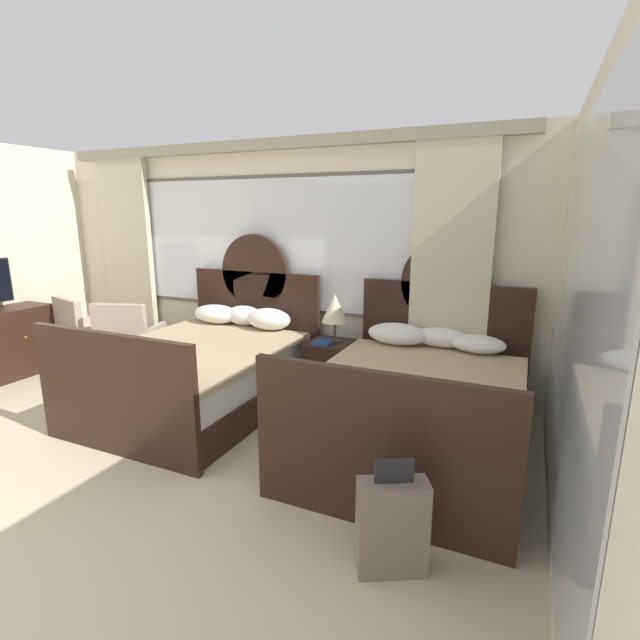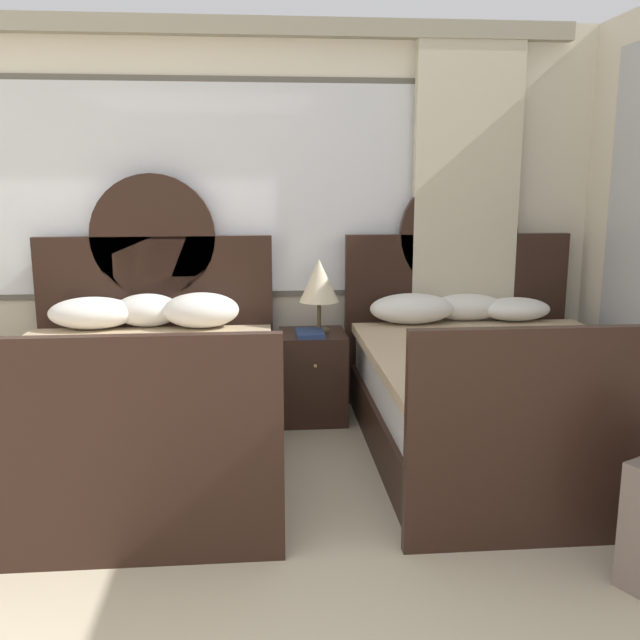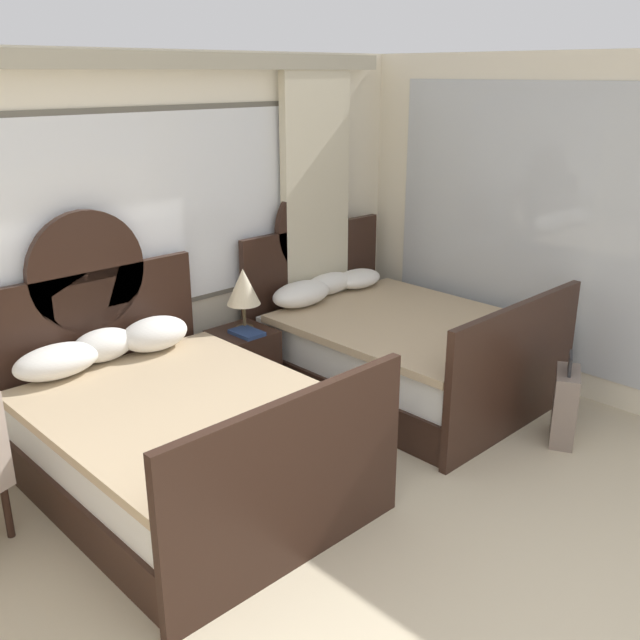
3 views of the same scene
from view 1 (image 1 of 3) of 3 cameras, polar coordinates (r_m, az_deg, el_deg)
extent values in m
cube|color=beige|center=(5.50, -6.05, 7.11)|extent=(6.02, 0.07, 2.70)
cube|color=#646054|center=(5.45, -6.33, 9.22)|extent=(3.76, 0.02, 1.52)
cube|color=white|center=(5.44, -6.37, 9.21)|extent=(3.68, 0.02, 1.44)
cube|color=beige|center=(6.69, -22.25, 6.84)|extent=(0.76, 0.08, 2.60)
cube|color=beige|center=(4.69, 15.59, 5.05)|extent=(0.76, 0.08, 2.60)
cube|color=#9C957E|center=(5.41, -7.16, 20.48)|extent=(5.54, 0.10, 0.12)
cube|color=beige|center=(2.57, 29.96, -1.40)|extent=(0.07, 4.39, 2.70)
cube|color=#B2B7BC|center=(2.86, 28.58, 0.06)|extent=(0.01, 3.08, 2.27)
cube|color=black|center=(4.89, -14.24, -8.50)|extent=(1.55, 2.05, 0.30)
cube|color=white|center=(4.79, -14.44, -5.23)|extent=(1.49, 1.95, 0.29)
cube|color=tan|center=(4.68, -15.17, -3.47)|extent=(1.59, 1.85, 0.06)
cube|color=black|center=(5.57, -7.79, -0.47)|extent=(1.63, 0.06, 1.24)
cylinder|color=black|center=(5.46, -7.99, 5.88)|extent=(0.85, 0.06, 0.85)
cube|color=black|center=(4.06, -23.88, -8.40)|extent=(1.63, 0.06, 1.02)
ellipsoid|color=white|center=(5.56, -12.54, 0.73)|extent=(0.57, 0.33, 0.21)
ellipsoid|color=white|center=(5.40, -9.24, 0.55)|extent=(0.44, 0.28, 0.22)
ellipsoid|color=white|center=(5.15, -6.27, 0.11)|extent=(0.51, 0.33, 0.24)
cube|color=black|center=(4.01, 11.48, -13.32)|extent=(1.55, 2.05, 0.30)
cube|color=white|center=(3.89, 11.68, -9.43)|extent=(1.49, 1.95, 0.29)
cube|color=tan|center=(3.75, 11.53, -7.41)|extent=(1.59, 1.85, 0.06)
cube|color=black|center=(4.82, 14.58, -2.93)|extent=(1.63, 0.06, 1.24)
cylinder|color=black|center=(4.69, 15.01, 4.38)|extent=(0.85, 0.06, 0.85)
cube|color=black|center=(2.94, 6.96, -15.68)|extent=(1.63, 0.06, 1.02)
ellipsoid|color=white|center=(4.62, 9.40, -1.69)|extent=(0.58, 0.33, 0.21)
ellipsoid|color=white|center=(4.61, 14.59, -2.09)|extent=(0.54, 0.25, 0.19)
ellipsoid|color=white|center=(4.54, 18.71, -2.78)|extent=(0.50, 0.32, 0.16)
cube|color=black|center=(4.91, 1.13, -6.09)|extent=(0.45, 0.45, 0.61)
sphere|color=tan|center=(4.66, 0.00, -5.39)|extent=(0.02, 0.02, 0.02)
cylinder|color=brown|center=(4.82, 1.79, -2.52)|extent=(0.14, 0.14, 0.02)
cylinder|color=brown|center=(4.79, 1.80, -1.32)|extent=(0.03, 0.03, 0.19)
cone|color=beige|center=(4.74, 1.82, 1.46)|extent=(0.27, 0.27, 0.29)
cube|color=navy|center=(4.74, 0.47, -2.72)|extent=(0.18, 0.26, 0.03)
sphere|color=tan|center=(6.43, -32.27, -1.80)|extent=(0.03, 0.03, 0.03)
cube|color=#B29E8E|center=(5.99, -21.88, -2.66)|extent=(0.79, 0.79, 0.10)
cube|color=#B29E8E|center=(5.69, -23.32, -0.57)|extent=(0.61, 0.28, 0.48)
cube|color=#B29E8E|center=(5.84, -19.54, -1.54)|extent=(0.24, 0.54, 0.16)
cube|color=#B29E8E|center=(6.09, -24.33, -1.37)|extent=(0.24, 0.54, 0.16)
cylinder|color=black|center=(6.17, -18.49, -4.07)|extent=(0.04, 0.04, 0.34)
cylinder|color=black|center=(6.39, -22.77, -3.84)|extent=(0.04, 0.04, 0.34)
cylinder|color=black|center=(5.72, -20.52, -5.57)|extent=(0.04, 0.04, 0.34)
cylinder|color=black|center=(5.96, -25.05, -5.25)|extent=(0.04, 0.04, 0.34)
cube|color=#B29E8E|center=(6.47, -25.94, -1.92)|extent=(0.76, 0.76, 0.10)
cube|color=#B29E8E|center=(6.31, -28.40, 0.17)|extent=(0.62, 0.24, 0.48)
cube|color=#B29E8E|center=(6.19, -24.98, -1.21)|extent=(0.21, 0.55, 0.16)
cube|color=#B29E8E|center=(6.69, -27.04, -0.42)|extent=(0.21, 0.55, 0.16)
cylinder|color=black|center=(6.40, -22.67, -3.78)|extent=(0.04, 0.04, 0.34)
cylinder|color=black|center=(6.86, -24.70, -2.90)|extent=(0.04, 0.04, 0.34)
cylinder|color=black|center=(6.20, -26.90, -4.74)|extent=(0.04, 0.04, 0.34)
cylinder|color=black|center=(6.66, -28.70, -3.76)|extent=(0.04, 0.04, 0.34)
cube|color=#75665B|center=(2.76, 8.78, -23.71)|extent=(0.41, 0.32, 0.54)
cube|color=#232326|center=(2.58, 9.05, -17.72)|extent=(0.19, 0.11, 0.13)
cylinder|color=black|center=(2.89, 5.29, -27.82)|extent=(0.05, 0.04, 0.05)
cylinder|color=black|center=(2.94, 11.81, -27.20)|extent=(0.05, 0.04, 0.05)
camera|label=2|loc=(2.22, -73.80, -3.48)|focal=39.37mm
camera|label=3|loc=(5.04, -66.95, 12.59)|focal=39.60mm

